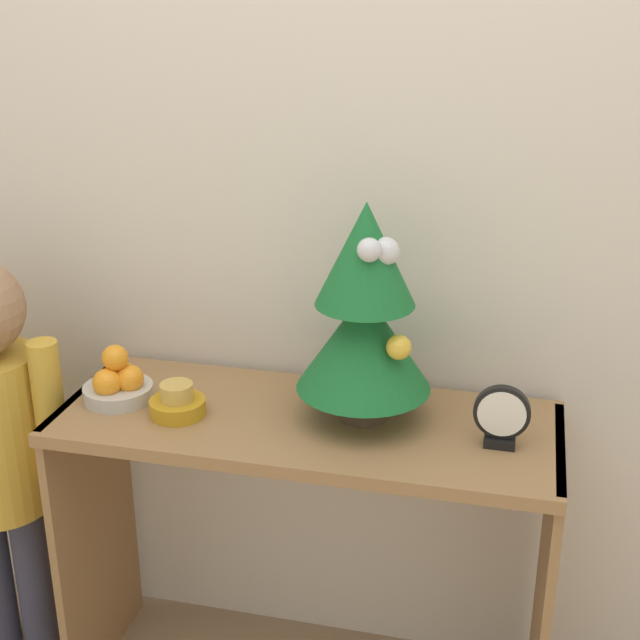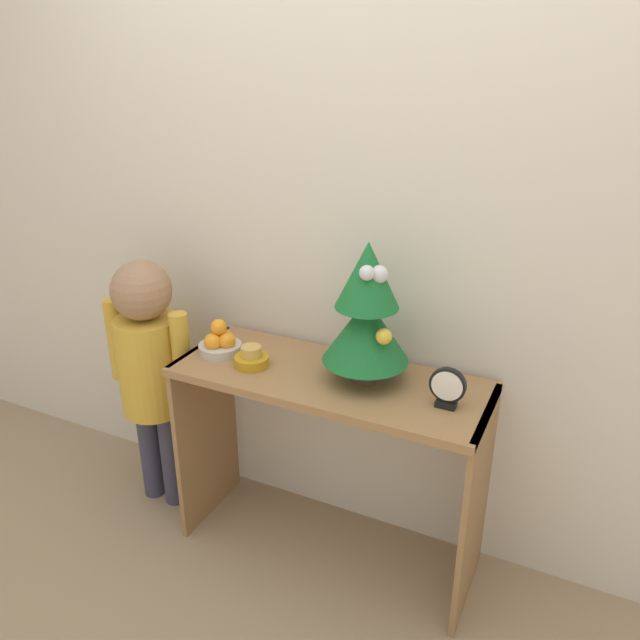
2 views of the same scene
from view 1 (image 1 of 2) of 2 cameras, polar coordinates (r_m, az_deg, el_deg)
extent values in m
cube|color=beige|center=(2.06, 0.83, 8.93)|extent=(7.00, 0.05, 2.50)
cube|color=olive|center=(1.99, -0.91, -6.64)|extent=(1.12, 0.43, 0.03)
cube|color=olive|center=(2.37, -14.18, -12.93)|extent=(0.02, 0.40, 0.77)
cube|color=olive|center=(2.15, 14.11, -16.83)|extent=(0.02, 0.40, 0.77)
cylinder|color=#4C3828|center=(1.98, 2.75, -5.61)|extent=(0.10, 0.10, 0.05)
cylinder|color=brown|center=(1.96, 2.78, -4.44)|extent=(0.02, 0.02, 0.04)
cone|color=#19662D|center=(1.91, 2.84, -1.29)|extent=(0.29, 0.29, 0.22)
cone|color=#19662D|center=(1.84, 2.95, 4.25)|extent=(0.21, 0.21, 0.22)
sphere|color=silver|center=(1.79, 3.17, 4.50)|extent=(0.05, 0.05, 0.05)
sphere|color=silver|center=(1.94, 0.89, 0.80)|extent=(0.04, 0.04, 0.04)
sphere|color=gold|center=(1.84, 5.07, -1.74)|extent=(0.05, 0.05, 0.05)
sphere|color=#2D4CA8|center=(1.82, 1.88, 1.72)|extent=(0.04, 0.04, 0.04)
sphere|color=silver|center=(1.87, 3.75, 3.64)|extent=(0.05, 0.05, 0.05)
sphere|color=silver|center=(1.82, 4.21, 4.41)|extent=(0.06, 0.06, 0.06)
cylinder|color=#B7B2A8|center=(2.11, -12.78, -4.54)|extent=(0.16, 0.16, 0.03)
sphere|color=orange|center=(2.09, -12.09, -3.70)|extent=(0.07, 0.07, 0.07)
sphere|color=orange|center=(2.12, -12.72, -3.31)|extent=(0.07, 0.07, 0.07)
sphere|color=orange|center=(2.08, -13.47, -3.92)|extent=(0.07, 0.07, 0.07)
sphere|color=orange|center=(2.08, -12.98, -2.37)|extent=(0.06, 0.06, 0.06)
cylinder|color=#B78419|center=(2.02, -9.10, -5.52)|extent=(0.13, 0.13, 0.04)
cylinder|color=gold|center=(2.00, -9.16, -4.56)|extent=(0.07, 0.07, 0.04)
cube|color=black|center=(1.91, 11.41, -7.62)|extent=(0.06, 0.04, 0.02)
cylinder|color=black|center=(1.88, 11.57, -5.79)|extent=(0.12, 0.02, 0.12)
cylinder|color=white|center=(1.87, 11.55, -5.93)|extent=(0.10, 0.00, 0.10)
cylinder|color=#38384C|center=(2.52, -17.82, -15.55)|extent=(0.09, 0.09, 0.45)
cylinder|color=gold|center=(2.20, -16.93, -5.49)|extent=(0.07, 0.07, 0.35)
camera|label=2|loc=(0.39, 114.33, 7.62)|focal=35.00mm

